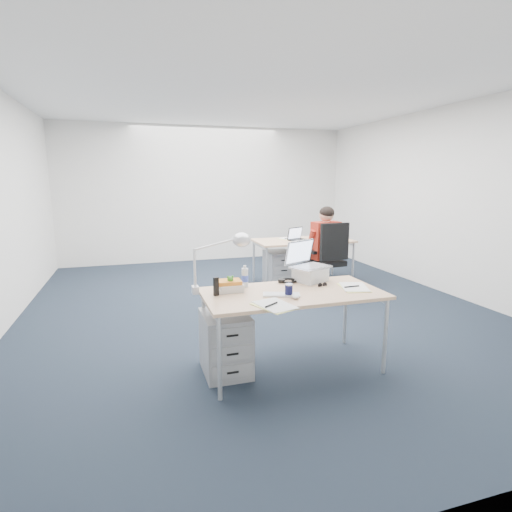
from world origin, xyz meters
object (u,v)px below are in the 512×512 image
(desk_near, at_px, (292,297))
(headphones, at_px, (288,280))
(computer_mouse, at_px, (295,296))
(dark_laptop, at_px, (300,234))
(cordless_phone, at_px, (216,287))
(far_cup, at_px, (334,235))
(desk_lamp, at_px, (213,262))
(silver_laptop, at_px, (311,262))
(wireless_keyboard, at_px, (281,295))
(desk_far, at_px, (303,243))
(can_koozie, at_px, (289,290))
(sunglasses, at_px, (322,285))
(drawer_pedestal_near, at_px, (226,343))
(water_bottle, at_px, (245,276))
(office_chair, at_px, (326,274))
(bear_figurine, at_px, (230,284))
(book_stack, at_px, (230,286))
(seated_person, at_px, (320,250))
(drawer_pedestal_far, at_px, (278,268))

(desk_near, bearing_deg, headphones, 74.64)
(computer_mouse, height_order, dark_laptop, dark_laptop)
(cordless_phone, height_order, far_cup, cordless_phone)
(dark_laptop, bearing_deg, desk_lamp, -149.40)
(silver_laptop, relative_size, cordless_phone, 2.40)
(wireless_keyboard, bearing_deg, headphones, 80.11)
(desk_near, relative_size, wireless_keyboard, 5.01)
(desk_far, height_order, headphones, headphones)
(can_koozie, distance_m, sunglasses, 0.47)
(cordless_phone, height_order, sunglasses, cordless_phone)
(desk_far, xyz_separation_m, headphones, (-1.25, -2.49, 0.06))
(drawer_pedestal_near, bearing_deg, water_bottle, 39.43)
(office_chair, relative_size, bear_figurine, 7.36)
(drawer_pedestal_near, xyz_separation_m, far_cup, (2.54, 2.77, 0.51))
(desk_far, distance_m, cordless_phone, 3.41)
(cordless_phone, bearing_deg, water_bottle, 10.60)
(dark_laptop, bearing_deg, can_koozie, -137.27)
(wireless_keyboard, bearing_deg, desk_far, 81.92)
(can_koozie, height_order, bear_figurine, bear_figurine)
(drawer_pedestal_near, height_order, cordless_phone, cordless_phone)
(office_chair, bearing_deg, bear_figurine, -140.22)
(water_bottle, bearing_deg, book_stack, -147.10)
(desk_near, relative_size, sunglasses, 15.67)
(cordless_phone, xyz_separation_m, desk_lamp, (0.00, 0.12, 0.19))
(computer_mouse, height_order, desk_lamp, desk_lamp)
(dark_laptop, height_order, far_cup, dark_laptop)
(drawer_pedestal_near, height_order, headphones, headphones)
(drawer_pedestal_near, relative_size, wireless_keyboard, 1.72)
(seated_person, height_order, book_stack, seated_person)
(seated_person, height_order, bear_figurine, seated_person)
(drawer_pedestal_near, height_order, can_koozie, can_koozie)
(drawer_pedestal_near, bearing_deg, desk_lamp, 125.16)
(desk_lamp, bearing_deg, seated_person, 53.16)
(drawer_pedestal_near, height_order, bear_figurine, bear_figurine)
(desk_near, relative_size, water_bottle, 7.90)
(desk_lamp, height_order, far_cup, desk_lamp)
(desk_near, height_order, book_stack, book_stack)
(bear_figurine, height_order, far_cup, bear_figurine)
(bear_figurine, relative_size, desk_lamp, 0.27)
(drawer_pedestal_far, relative_size, can_koozie, 5.03)
(sunglasses, bearing_deg, water_bottle, 154.31)
(seated_person, distance_m, cordless_phone, 3.00)
(bear_figurine, bearing_deg, headphones, 1.90)
(seated_person, relative_size, drawer_pedestal_far, 2.39)
(book_stack, distance_m, dark_laptop, 3.14)
(silver_laptop, bearing_deg, drawer_pedestal_far, 52.35)
(drawer_pedestal_near, distance_m, bear_figurine, 0.54)
(desk_near, xyz_separation_m, drawer_pedestal_near, (-0.60, 0.09, -0.41))
(office_chair, relative_size, desk_lamp, 2.02)
(seated_person, xyz_separation_m, book_stack, (-1.91, -2.07, 0.12))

